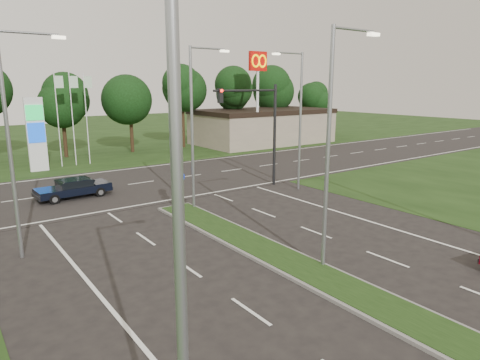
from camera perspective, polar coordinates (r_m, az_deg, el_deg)
ground at (r=13.76m, az=28.03°, el=-19.41°), size 160.00×160.00×0.00m
verge_far at (r=61.05m, az=-25.50°, el=4.80°), size 160.00×50.00×0.02m
cross_road at (r=31.45m, az=-14.72°, el=-0.63°), size 160.00×12.00×0.02m
median_kerb at (r=15.55m, az=14.40°, el=-14.18°), size 2.00×26.00×0.12m
commercial_building at (r=52.55m, az=3.05°, el=7.14°), size 16.00×9.00×4.00m
streetlight_median_near at (r=16.10m, az=12.20°, el=5.59°), size 2.53×0.22×9.00m
streetlight_median_far at (r=23.93m, az=-6.02°, el=8.00°), size 2.53×0.22×9.00m
streetlight_left_near at (r=5.67m, az=-6.32°, el=-6.84°), size 2.53×0.22×9.00m
streetlight_left_far at (r=18.94m, az=-27.96°, el=5.42°), size 2.53×0.22×9.00m
streetlight_right_far at (r=28.62m, az=7.78°, el=8.69°), size 2.53×0.22×9.00m
traffic_signal at (r=29.10m, az=2.69°, el=8.01°), size 5.10×0.42×7.00m
median_signs at (r=24.30m, az=-8.35°, el=-0.03°), size 1.16×1.76×2.38m
gas_pylon at (r=38.56m, az=-25.25°, el=5.78°), size 5.80×1.26×8.00m
mcdonalds_sign at (r=46.68m, az=2.40°, el=13.82°), size 2.20×0.47×10.40m
treeline_far at (r=45.94m, az=-22.55°, el=11.48°), size 6.00×6.00×9.90m
navy_sedan at (r=28.75m, az=-21.31°, el=-0.99°), size 4.46×2.04×1.20m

